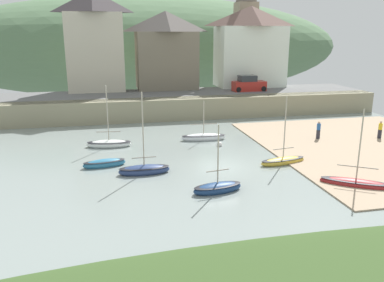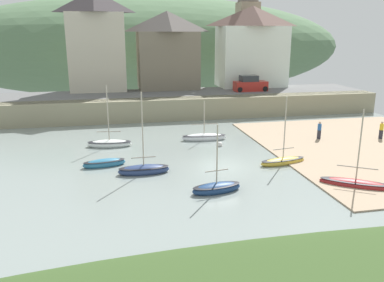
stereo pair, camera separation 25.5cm
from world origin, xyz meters
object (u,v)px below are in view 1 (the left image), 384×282
object	(u,v)px
dinghy_open_wooden	(283,161)
sailboat_nearest_shore	(356,183)
church_with_spire	(246,20)
person_near_water	(319,129)
sailboat_white_hull	(204,137)
fishing_boat_green	(104,163)
sailboat_tall_mast	(217,188)
mooring_buoy	(219,144)
sailboat_far_left	(144,170)
person_on_slipway	(380,129)
waterfront_building_centre	(166,50)
waterfront_building_left	(95,41)
waterfront_building_right	(250,46)
motorboat_with_cabin	(109,144)
parked_car_near_slipway	(249,84)

from	to	relation	value
dinghy_open_wooden	sailboat_nearest_shore	bearing A→B (deg)	-72.81
church_with_spire	person_near_water	xyz separation A→B (m)	(-1.13, -23.76, -10.28)
sailboat_white_hull	fishing_boat_green	bearing A→B (deg)	-143.85
church_with_spire	sailboat_tall_mast	size ratio (longest dim) A/B	3.88
sailboat_tall_mast	mooring_buoy	distance (m)	10.25
sailboat_tall_mast	church_with_spire	bearing A→B (deg)	58.59
sailboat_far_left	person_near_water	xyz separation A→B (m)	(16.50, 5.70, 0.71)
person_near_water	person_on_slipway	bearing A→B (deg)	-11.33
waterfront_building_centre	mooring_buoy	bearing A→B (deg)	-85.72
waterfront_building_left	dinghy_open_wooden	xyz separation A→B (m)	(13.65, -25.55, -8.27)
waterfront_building_left	sailboat_far_left	world-z (taller)	waterfront_building_left
sailboat_tall_mast	person_near_water	bearing A→B (deg)	29.25
sailboat_far_left	person_near_water	size ratio (longest dim) A/B	3.64
fishing_boat_green	mooring_buoy	bearing A→B (deg)	9.82
waterfront_building_centre	dinghy_open_wooden	bearing A→B (deg)	-79.35
waterfront_building_right	person_on_slipway	bearing A→B (deg)	-76.25
sailboat_tall_mast	sailboat_far_left	bearing A→B (deg)	124.20
motorboat_with_cabin	sailboat_white_hull	size ratio (longest dim) A/B	1.30
sailboat_far_left	mooring_buoy	xyz separation A→B (m)	(7.05, 5.53, -0.14)
waterfront_building_right	person_near_water	size ratio (longest dim) A/B	6.46
sailboat_tall_mast	person_on_slipway	world-z (taller)	sailboat_tall_mast
waterfront_building_centre	waterfront_building_right	distance (m)	11.41
church_with_spire	person_near_water	bearing A→B (deg)	-92.73
parked_car_near_slipway	mooring_buoy	bearing A→B (deg)	-119.43
waterfront_building_centre	sailboat_tall_mast	distance (m)	30.61
parked_car_near_slipway	person_near_water	world-z (taller)	parked_car_near_slipway
sailboat_nearest_shore	person_near_water	bearing A→B (deg)	105.68
motorboat_with_cabin	dinghy_open_wooden	distance (m)	14.72
dinghy_open_wooden	person_on_slipway	world-z (taller)	dinghy_open_wooden
motorboat_with_cabin	sailboat_nearest_shore	distance (m)	19.88
waterfront_building_right	fishing_boat_green	bearing A→B (deg)	-130.16
waterfront_building_right	church_with_spire	distance (m)	5.38
sailboat_far_left	sailboat_tall_mast	world-z (taller)	sailboat_far_left
waterfront_building_centre	sailboat_white_hull	size ratio (longest dim) A/B	2.33
waterfront_building_right	sailboat_nearest_shore	xyz separation A→B (m)	(-4.01, -30.79, -7.49)
waterfront_building_right	person_near_water	xyz separation A→B (m)	(-0.46, -19.76, -6.74)
sailboat_white_hull	parked_car_near_slipway	xyz separation A→B (m)	(9.08, 13.18, 2.94)
waterfront_building_centre	sailboat_tall_mast	xyz separation A→B (m)	(-1.48, -29.74, -7.10)
motorboat_with_cabin	person_near_water	world-z (taller)	motorboat_with_cabin
waterfront_building_left	parked_car_near_slipway	bearing A→B (deg)	-13.63
motorboat_with_cabin	sailboat_far_left	distance (m)	7.77
waterfront_building_left	motorboat_with_cabin	distance (m)	19.86
sailboat_white_hull	person_near_water	xyz separation A→B (m)	(10.30, -2.08, 0.72)
waterfront_building_centre	waterfront_building_left	bearing A→B (deg)	180.00
parked_car_near_slipway	sailboat_tall_mast	bearing A→B (deg)	-115.28
waterfront_building_right	dinghy_open_wooden	size ratio (longest dim) A/B	2.00
waterfront_building_left	motorboat_with_cabin	xyz separation A→B (m)	(0.99, -18.03, -8.26)
sailboat_tall_mast	sailboat_white_hull	size ratio (longest dim) A/B	1.06
person_near_water	waterfront_building_centre	bearing A→B (deg)	118.96
person_on_slipway	mooring_buoy	size ratio (longest dim) A/B	3.42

